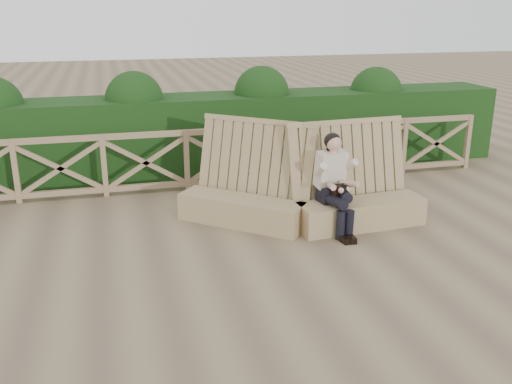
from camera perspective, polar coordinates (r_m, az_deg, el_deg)
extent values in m
plane|color=brown|center=(7.37, 2.62, -7.46)|extent=(60.00, 60.00, 0.00)
cube|color=#968056|center=(8.67, -1.47, -1.89)|extent=(1.80, 1.64, 0.42)
cube|color=#968056|center=(8.72, -0.69, 2.21)|extent=(1.76, 1.60, 1.53)
cube|color=#968056|center=(8.71, 10.43, -2.12)|extent=(1.98, 0.63, 0.42)
cube|color=#968056|center=(8.75, 9.80, 1.99)|extent=(1.97, 0.57, 1.53)
cube|color=black|center=(8.49, 7.56, -0.17)|extent=(0.42, 0.33, 0.23)
cube|color=beige|center=(8.43, 7.48, 2.27)|extent=(0.47, 0.37, 0.56)
sphere|color=tan|center=(8.28, 7.78, 4.88)|extent=(0.26, 0.26, 0.22)
sphere|color=black|center=(8.31, 7.66, 5.08)|extent=(0.28, 0.28, 0.25)
cylinder|color=black|center=(8.27, 7.77, -0.85)|extent=(0.23, 0.51, 0.16)
cylinder|color=black|center=(8.35, 8.72, -0.16)|extent=(0.23, 0.51, 0.18)
cylinder|color=black|center=(8.18, 8.46, -3.36)|extent=(0.15, 0.15, 0.42)
cylinder|color=black|center=(8.23, 9.29, -3.28)|extent=(0.15, 0.15, 0.42)
cube|color=black|center=(8.17, 8.75, -4.69)|extent=(0.13, 0.27, 0.09)
cube|color=black|center=(8.21, 9.47, -4.62)|extent=(0.13, 0.27, 0.09)
cube|color=black|center=(8.31, 8.39, 0.16)|extent=(0.27, 0.18, 0.16)
cube|color=black|center=(8.15, 8.91, 0.23)|extent=(0.09, 0.10, 0.13)
cube|color=#7E6549|center=(10.26, -3.11, 6.16)|extent=(10.10, 0.07, 0.10)
cube|color=#7E6549|center=(10.49, -3.02, 1.19)|extent=(10.10, 0.07, 0.10)
cube|color=black|center=(11.47, -4.30, 5.90)|extent=(12.00, 1.20, 1.50)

